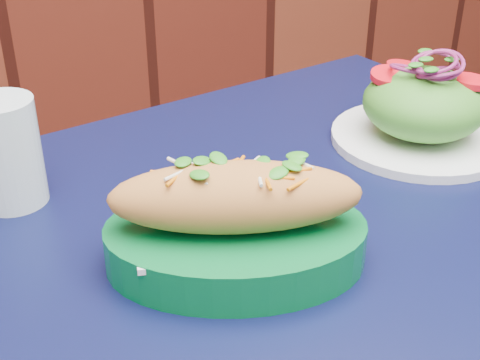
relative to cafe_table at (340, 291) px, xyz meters
name	(u,v)px	position (x,y,z in m)	size (l,w,h in m)	color
cafe_table	(340,291)	(0.00, 0.00, 0.00)	(0.90, 0.90, 0.75)	black
banh_mi_basket	(236,223)	(-0.13, -0.01, 0.13)	(0.29, 0.25, 0.12)	#06612B
salad_plate	(423,109)	(0.20, 0.12, 0.13)	(0.23, 0.23, 0.12)	white
water_glass	(6,152)	(-0.30, 0.21, 0.15)	(0.07, 0.07, 0.12)	silver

